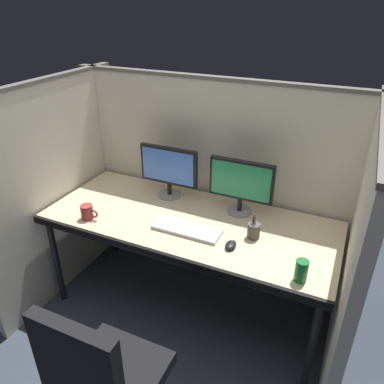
{
  "coord_description": "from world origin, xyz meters",
  "views": [
    {
      "loc": [
        0.89,
        -1.57,
        2.04
      ],
      "look_at": [
        0.0,
        0.35,
        0.92
      ],
      "focal_mm": 35.03,
      "sensor_mm": 36.0,
      "label": 1
    }
  ],
  "objects_px": {
    "pen_cup": "(254,231)",
    "keyboard_main": "(187,229)",
    "coffee_mug": "(87,212)",
    "computer_mouse": "(231,245)",
    "monitor_left": "(169,169)",
    "desk": "(188,227)",
    "monitor_right": "(241,183)",
    "soda_can": "(301,271)"
  },
  "relations": [
    {
      "from": "monitor_right",
      "to": "pen_cup",
      "type": "bearing_deg",
      "value": -55.42
    },
    {
      "from": "monitor_left",
      "to": "computer_mouse",
      "type": "distance_m",
      "value": 0.77
    },
    {
      "from": "keyboard_main",
      "to": "soda_can",
      "type": "distance_m",
      "value": 0.74
    },
    {
      "from": "monitor_right",
      "to": "coffee_mug",
      "type": "xyz_separation_m",
      "value": [
        -0.87,
        -0.49,
        -0.17
      ]
    },
    {
      "from": "keyboard_main",
      "to": "soda_can",
      "type": "height_order",
      "value": "soda_can"
    },
    {
      "from": "desk",
      "to": "pen_cup",
      "type": "bearing_deg",
      "value": -0.74
    },
    {
      "from": "computer_mouse",
      "to": "keyboard_main",
      "type": "bearing_deg",
      "value": 171.04
    },
    {
      "from": "computer_mouse",
      "to": "soda_can",
      "type": "xyz_separation_m",
      "value": [
        0.42,
        -0.12,
        0.04
      ]
    },
    {
      "from": "pen_cup",
      "to": "monitor_left",
      "type": "bearing_deg",
      "value": 159.96
    },
    {
      "from": "desk",
      "to": "monitor_right",
      "type": "relative_size",
      "value": 4.42
    },
    {
      "from": "coffee_mug",
      "to": "computer_mouse",
      "type": "bearing_deg",
      "value": 5.26
    },
    {
      "from": "pen_cup",
      "to": "keyboard_main",
      "type": "bearing_deg",
      "value": -164.96
    },
    {
      "from": "monitor_right",
      "to": "soda_can",
      "type": "bearing_deg",
      "value": -46.14
    },
    {
      "from": "computer_mouse",
      "to": "monitor_left",
      "type": "bearing_deg",
      "value": 146.32
    },
    {
      "from": "desk",
      "to": "computer_mouse",
      "type": "distance_m",
      "value": 0.39
    },
    {
      "from": "desk",
      "to": "coffee_mug",
      "type": "bearing_deg",
      "value": -157.82
    },
    {
      "from": "desk",
      "to": "keyboard_main",
      "type": "distance_m",
      "value": 0.13
    },
    {
      "from": "soda_can",
      "to": "pen_cup",
      "type": "height_order",
      "value": "pen_cup"
    },
    {
      "from": "keyboard_main",
      "to": "pen_cup",
      "type": "relative_size",
      "value": 2.62
    },
    {
      "from": "monitor_right",
      "to": "pen_cup",
      "type": "xyz_separation_m",
      "value": [
        0.17,
        -0.25,
        -0.17
      ]
    },
    {
      "from": "desk",
      "to": "monitor_right",
      "type": "xyz_separation_m",
      "value": [
        0.27,
        0.24,
        0.27
      ]
    },
    {
      "from": "monitor_left",
      "to": "coffee_mug",
      "type": "height_order",
      "value": "monitor_left"
    },
    {
      "from": "monitor_right",
      "to": "computer_mouse",
      "type": "xyz_separation_m",
      "value": [
        0.08,
        -0.4,
        -0.2
      ]
    },
    {
      "from": "keyboard_main",
      "to": "monitor_left",
      "type": "bearing_deg",
      "value": 130.69
    },
    {
      "from": "desk",
      "to": "keyboard_main",
      "type": "bearing_deg",
      "value": -68.15
    },
    {
      "from": "desk",
      "to": "monitor_left",
      "type": "bearing_deg",
      "value": 136.75
    },
    {
      "from": "coffee_mug",
      "to": "keyboard_main",
      "type": "bearing_deg",
      "value": 11.79
    },
    {
      "from": "pen_cup",
      "to": "monitor_right",
      "type": "bearing_deg",
      "value": 124.58
    },
    {
      "from": "monitor_left",
      "to": "desk",
      "type": "bearing_deg",
      "value": -43.25
    },
    {
      "from": "monitor_right",
      "to": "keyboard_main",
      "type": "relative_size",
      "value": 1.0
    },
    {
      "from": "keyboard_main",
      "to": "computer_mouse",
      "type": "relative_size",
      "value": 4.48
    },
    {
      "from": "coffee_mug",
      "to": "soda_can",
      "type": "bearing_deg",
      "value": -1.21
    },
    {
      "from": "monitor_left",
      "to": "soda_can",
      "type": "distance_m",
      "value": 1.17
    },
    {
      "from": "monitor_left",
      "to": "monitor_right",
      "type": "height_order",
      "value": "same"
    },
    {
      "from": "desk",
      "to": "soda_can",
      "type": "height_order",
      "value": "soda_can"
    },
    {
      "from": "desk",
      "to": "monitor_right",
      "type": "bearing_deg",
      "value": 42.41
    },
    {
      "from": "monitor_left",
      "to": "monitor_right",
      "type": "distance_m",
      "value": 0.53
    },
    {
      "from": "monitor_left",
      "to": "soda_can",
      "type": "bearing_deg",
      "value": -27.07
    },
    {
      "from": "computer_mouse",
      "to": "coffee_mug",
      "type": "bearing_deg",
      "value": -174.74
    },
    {
      "from": "desk",
      "to": "soda_can",
      "type": "relative_size",
      "value": 15.57
    },
    {
      "from": "desk",
      "to": "monitor_left",
      "type": "xyz_separation_m",
      "value": [
        -0.27,
        0.25,
        0.27
      ]
    },
    {
      "from": "monitor_left",
      "to": "pen_cup",
      "type": "bearing_deg",
      "value": -20.04
    }
  ]
}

